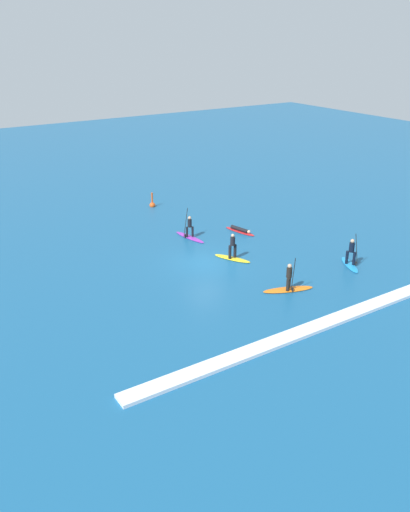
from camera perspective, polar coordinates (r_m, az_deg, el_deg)
ground_plane at (r=34.67m, az=0.00°, el=-0.76°), size 120.00×120.00×0.00m
surfer_on_yellow_board at (r=35.11m, az=2.98°, el=0.37°), size 1.74×2.63×1.80m
surfer_on_purple_board at (r=38.74m, az=-1.67°, el=2.57°), size 1.06×3.11×2.30m
surfer_on_blue_board at (r=35.37m, az=15.44°, el=-0.22°), size 1.69×2.54×2.26m
surfer_on_orange_board at (r=31.33m, az=9.01°, el=-2.98°), size 3.14×1.74×2.24m
surfer_on_red_board at (r=40.05m, az=3.83°, el=2.79°), size 1.20×2.84×0.36m
marker_buoy at (r=46.02m, az=-5.70°, el=5.57°), size 0.51×0.51×1.37m
wave_crest at (r=27.68m, az=11.36°, el=-7.70°), size 21.24×0.90×0.18m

